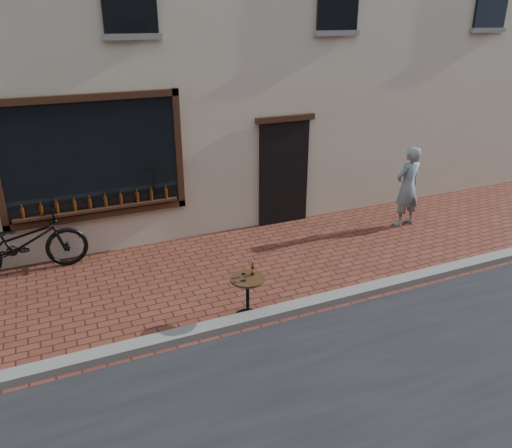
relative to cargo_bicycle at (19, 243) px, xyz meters
name	(u,v)px	position (x,y,z in m)	size (l,w,h in m)	color
ground	(272,325)	(3.30, -3.20, -0.58)	(90.00, 90.00, 0.00)	#56271B
kerb	(266,315)	(3.30, -3.00, -0.52)	(90.00, 0.25, 0.12)	slate
cargo_bicycle	(19,243)	(0.00, 0.00, 0.00)	(2.55, 0.78, 1.21)	black
bistro_table	(248,289)	(3.07, -2.85, -0.10)	(0.52, 0.52, 0.89)	black
pedestrian	(408,187)	(7.52, -0.92, 0.28)	(0.62, 0.41, 1.71)	gray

